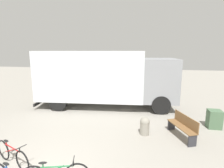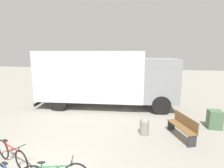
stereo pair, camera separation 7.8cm
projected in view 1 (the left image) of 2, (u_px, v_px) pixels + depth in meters
name	position (u px, v px, depth m)	size (l,w,h in m)	color
delivery_truck	(104.00, 76.00, 10.90)	(8.66, 3.22, 3.49)	silver
park_bench	(183.00, 126.00, 7.13)	(0.96, 1.59, 0.93)	brown
bicycle_near	(12.00, 155.00, 5.40)	(1.64, 0.75, 0.76)	black
bollard_near_bench	(145.00, 125.00, 7.39)	(0.41, 0.41, 0.77)	gray
utility_box	(214.00, 119.00, 8.02)	(0.57, 0.51, 0.85)	#4C6B4C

